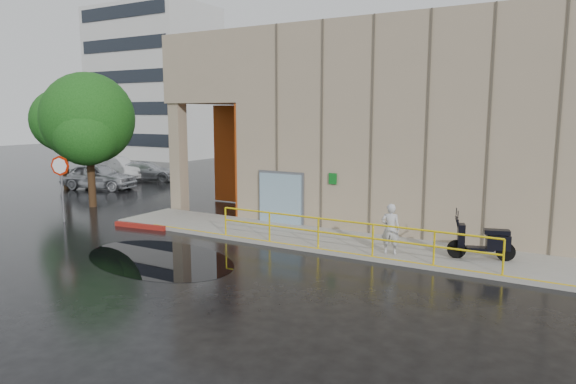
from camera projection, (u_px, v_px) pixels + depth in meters
name	position (u px, v px, depth m)	size (l,w,h in m)	color
ground	(178.00, 261.00, 15.95)	(120.00, 120.00, 0.00)	black
sidewalk	(354.00, 244.00, 17.82)	(20.00, 3.00, 0.15)	gray
building	(437.00, 121.00, 22.19)	(20.00, 10.17, 8.00)	gray
guardrail	(345.00, 236.00, 16.44)	(9.56, 0.06, 1.03)	yellow
distant_building	(155.00, 84.00, 52.58)	(12.00, 8.08, 15.00)	silver
person	(390.00, 229.00, 16.17)	(0.59, 0.39, 1.62)	#BBBCC0
scooter	(483.00, 231.00, 15.51)	(2.03, 1.18, 1.53)	black
stop_sign	(61.00, 174.00, 21.44)	(0.81, 0.32, 2.81)	slate
red_curb	(140.00, 226.00, 20.55)	(2.40, 0.18, 0.18)	maroon
puddle	(159.00, 259.00, 16.25)	(5.84, 3.60, 0.01)	black
car_a	(99.00, 176.00, 30.99)	(1.85, 4.60, 1.57)	silver
car_b	(116.00, 169.00, 35.31)	(1.64, 4.69, 1.55)	#B9BABB
car_c	(147.00, 171.00, 34.95)	(1.80, 4.43, 1.29)	silver
tree_near	(88.00, 122.00, 24.45)	(4.39, 4.39, 6.50)	black
tree_far	(62.00, 123.00, 30.17)	(3.72, 3.68, 5.99)	black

